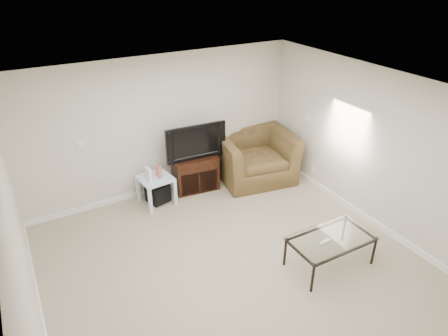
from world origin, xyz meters
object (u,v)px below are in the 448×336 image
television (194,140)px  recliner (255,149)px  subwoofer (158,193)px  tv_stand (194,172)px  side_table (156,190)px  coffee_table (330,251)px

television → recliner: 1.26m
television → subwoofer: 1.13m
tv_stand → side_table: 0.84m
subwoofer → side_table: bearing=-140.2°
tv_stand → television: size_ratio=0.77×
television → subwoofer: (-0.79, -0.10, -0.80)m
recliner → coffee_table: recliner is taller
side_table → recliner: (2.01, -0.07, 0.36)m
side_table → coffee_table: size_ratio=0.45×
subwoofer → coffee_table: size_ratio=0.28×
recliner → coffee_table: (-0.48, -2.65, -0.39)m
coffee_table → recliner: bearing=79.7°
television → subwoofer: television is taller
tv_stand → side_table: bearing=-162.8°
television → side_table: size_ratio=1.95×
coffee_table → side_table: bearing=119.3°
recliner → tv_stand: bearing=178.6°
side_table → subwoofer: bearing=39.8°
side_table → recliner: recliner is taller
television → side_table: bearing=-167.8°
tv_stand → television: television is taller
tv_stand → coffee_table: 2.96m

